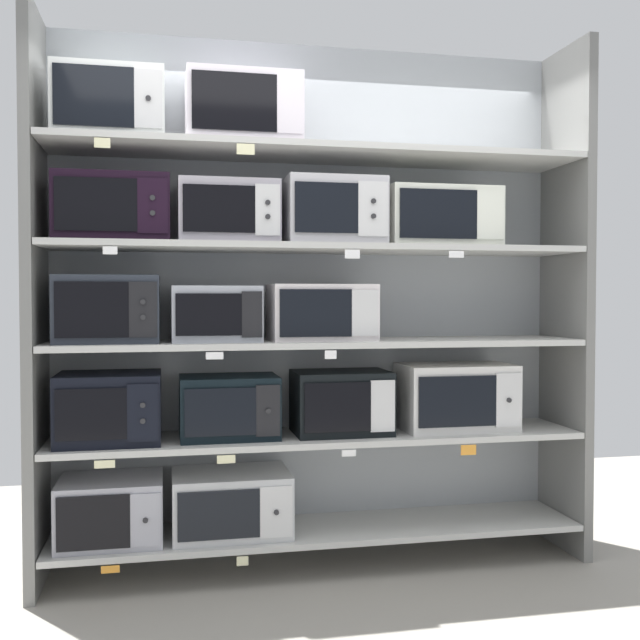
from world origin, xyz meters
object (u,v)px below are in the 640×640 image
microwave_7 (216,314)px  microwave_14 (243,112)px  microwave_4 (341,402)px  microwave_11 (332,213)px  microwave_0 (111,510)px  microwave_8 (321,312)px  microwave_3 (229,407)px  microwave_6 (108,309)px  microwave_1 (231,503)px  microwave_5 (456,397)px  microwave_9 (113,209)px  microwave_10 (228,213)px  microwave_2 (109,408)px  microwave_13 (110,106)px  microwave_12 (439,218)px

microwave_7 → microwave_14: size_ratio=0.78×
microwave_4 → microwave_11: (-0.05, 0.00, 0.95)m
microwave_0 → microwave_4: bearing=0.0°
microwave_0 → microwave_8: size_ratio=0.94×
microwave_3 → microwave_8: bearing=-0.0°
microwave_6 → microwave_7: 0.50m
microwave_1 → microwave_14: microwave_14 is taller
microwave_5 → microwave_9: microwave_9 is taller
microwave_5 → microwave_10: bearing=180.0°
microwave_5 → microwave_8: 0.84m
microwave_1 → microwave_6: microwave_6 is taller
microwave_2 → microwave_6: bearing=-168.8°
microwave_8 → microwave_9: (-1.00, 0.00, 0.49)m
microwave_0 → microwave_5: microwave_5 is taller
microwave_11 → microwave_14: microwave_14 is taller
microwave_14 → microwave_3: bearing=179.8°
microwave_1 → microwave_13: 1.98m
microwave_6 → microwave_8: size_ratio=0.92×
microwave_5 → microwave_7: (-1.24, 0.00, 0.44)m
microwave_10 → microwave_12: same height
microwave_2 → microwave_14: size_ratio=0.88×
microwave_8 → microwave_14: (-0.39, 0.00, 0.97)m
microwave_1 → microwave_4: microwave_4 is taller
microwave_4 → microwave_12: 1.07m
microwave_13 → microwave_1: bearing=0.0°
microwave_6 → microwave_7: microwave_6 is taller
microwave_3 → microwave_5: bearing=-0.0°
microwave_0 → microwave_9: bearing=0.5°
microwave_3 → microwave_8: 0.65m
microwave_6 → microwave_13: 0.95m
microwave_7 → microwave_11: 0.76m
microwave_3 → microwave_6: size_ratio=1.00×
microwave_0 → microwave_11: size_ratio=1.00×
microwave_4 → microwave_7: bearing=180.0°
microwave_11 → microwave_14: (-0.44, -0.00, 0.48)m
microwave_12 → microwave_14: microwave_14 is taller
microwave_3 → microwave_13: microwave_13 is taller
microwave_5 → microwave_13: (-1.73, -0.00, 1.41)m
microwave_11 → microwave_10: bearing=-180.0°
microwave_0 → microwave_13: 1.90m
microwave_1 → microwave_3: 0.47m
microwave_4 → microwave_10: microwave_10 is taller
microwave_1 → microwave_7: size_ratio=1.34×
microwave_10 → microwave_13: microwave_13 is taller
microwave_6 → microwave_7: size_ratio=1.12×
microwave_2 → microwave_4: microwave_2 is taller
microwave_3 → microwave_10: (-0.00, 0.00, 0.94)m
microwave_5 → microwave_14: size_ratio=1.06×
microwave_7 → microwave_12: microwave_12 is taller
microwave_6 → microwave_2: bearing=11.2°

